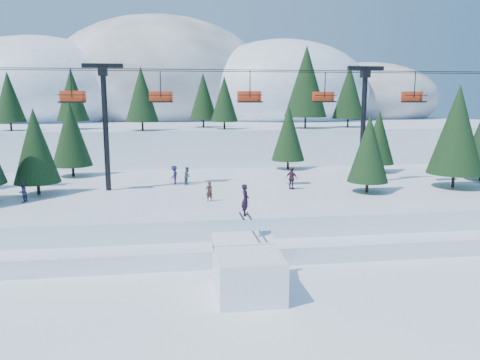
{
  "coord_description": "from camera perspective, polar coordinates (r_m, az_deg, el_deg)",
  "views": [
    {
      "loc": [
        -3.62,
        -21.34,
        10.02
      ],
      "look_at": [
        0.32,
        6.0,
        5.2
      ],
      "focal_mm": 35.0,
      "sensor_mm": 36.0,
      "label": 1
    }
  ],
  "objects": [
    {
      "name": "mid_shelf",
      "position": [
        40.46,
        -2.88,
        -2.63
      ],
      "size": [
        70.0,
        22.0,
        2.5
      ],
      "primitive_type": "cube",
      "color": "white",
      "rests_on": "ground"
    },
    {
      "name": "mountain_ridge",
      "position": [
        94.71,
        -9.21,
        9.54
      ],
      "size": [
        119.0,
        60.3,
        26.46
      ],
      "color": "white",
      "rests_on": "ground"
    },
    {
      "name": "chairlift",
      "position": [
        39.68,
        -1.26,
        8.89
      ],
      "size": [
        46.0,
        3.21,
        10.28
      ],
      "color": "black",
      "rests_on": "mid_shelf"
    },
    {
      "name": "berm",
      "position": [
        31.04,
        -1.13,
        -7.87
      ],
      "size": [
        70.0,
        6.0,
        1.1
      ],
      "primitive_type": "cube",
      "color": "white",
      "rests_on": "ground"
    },
    {
      "name": "jump_kicker",
      "position": [
        24.69,
        0.94,
        -10.92
      ],
      "size": [
        3.32,
        4.53,
        5.51
      ],
      "color": "white",
      "rests_on": "ground"
    },
    {
      "name": "ground",
      "position": [
        23.85,
        1.33,
        -14.95
      ],
      "size": [
        160.0,
        160.0,
        0.0
      ],
      "primitive_type": "plane",
      "color": "white",
      "rests_on": "ground"
    },
    {
      "name": "banner_near",
      "position": [
        30.29,
        14.03,
        -8.65
      ],
      "size": [
        2.85,
        0.24,
        0.9
      ],
      "color": "black",
      "rests_on": "ground"
    },
    {
      "name": "banner_far",
      "position": [
        31.81,
        17.99,
        -7.94
      ],
      "size": [
        2.82,
        0.52,
        0.9
      ],
      "color": "black",
      "rests_on": "ground"
    },
    {
      "name": "distant_skiers",
      "position": [
        39.89,
        -3.12,
        0.22
      ],
      "size": [
        30.63,
        8.24,
        1.86
      ],
      "color": "#27244B",
      "rests_on": "mid_shelf"
    },
    {
      "name": "conifer_stand",
      "position": [
        40.31,
        -1.55,
        5.84
      ],
      "size": [
        64.27,
        18.05,
        10.32
      ],
      "color": "black",
      "rests_on": "mid_shelf"
    }
  ]
}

